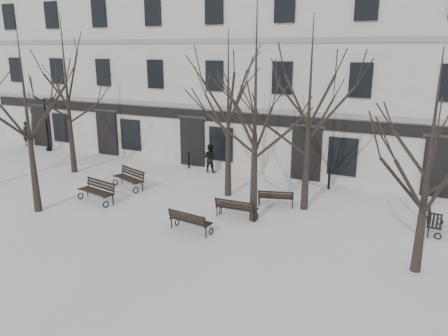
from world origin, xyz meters
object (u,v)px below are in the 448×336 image
Objects in this scene: tree_1 at (25,102)px; tree_2 at (256,87)px; bench_0 at (97,190)px; bench_5 at (433,220)px; lamp_post at (49,120)px; bench_4 at (276,197)px; bench_1 at (236,208)px; bench_2 at (190,220)px; tree_3 at (432,138)px; bench_3 at (129,178)px.

tree_2 reaches higher than tree_1.
bench_5 is at bearing 24.41° from bench_0.
bench_4 is at bearing -11.88° from lamp_post.
tree_1 reaches higher than lamp_post.
bench_2 is at bearing 60.47° from bench_1.
tree_3 is at bearing 165.31° from bench_1.
lamp_post is at bearing -21.38° from bench_1.
tree_2 is at bearing -18.15° from lamp_post.
tree_1 is at bearing 110.42° from bench_5.
tree_2 reaches higher than bench_5.
tree_1 is 15.31m from tree_3.
bench_3 is (-13.63, 2.99, -3.82)m from tree_3.
tree_2 reaches higher than bench_3.
bench_2 is 4.63m from bench_4.
tree_1 is at bearing -90.55° from bench_3.
bench_4 is (0.29, 1.98, -5.06)m from tree_2.
tree_1 is 2.02× the size of lamp_post.
bench_4 is (-6.01, 3.66, -3.93)m from tree_3.
tree_3 is 3.85× the size of bench_2.
bench_5 is (6.74, 2.05, -5.03)m from tree_2.
bench_2 reaches higher than bench_4.
tree_3 is 24.87m from lamp_post.
tree_3 reaches higher than bench_5.
bench_3 is at bearing 69.81° from tree_1.
bench_5 is at bearing 22.68° from bench_3.
bench_3 is 0.56× the size of lamp_post.
bench_2 is at bearing 47.00° from bench_4.
bench_4 is 18.11m from lamp_post.
tree_3 is 3.33× the size of bench_0.
bench_1 is (8.22, 2.96, -4.28)m from tree_1.
tree_2 reaches higher than bench_2.
bench_5 is at bearing -8.58° from lamp_post.
tree_2 is at bearing -172.58° from bench_1.
tree_1 is at bearing -114.86° from bench_0.
lamp_post reaches higher than bench_3.
bench_5 is at bearing 83.40° from tree_3.
bench_4 is (7.68, 2.99, -0.12)m from bench_0.
bench_3 is (-6.61, 1.43, 0.06)m from bench_1.
tree_2 reaches higher than bench_0.
bench_2 is (-8.08, -0.48, -3.89)m from tree_3.
bench_3 is 1.23× the size of bench_5.
bench_1 is 17.70m from lamp_post.
bench_0 is at bearing -172.16° from tree_2.
bench_1 is 7.76m from bench_5.
tree_1 is 17.05m from bench_5.
tree_2 is at bearing 165.04° from tree_3.
bench_0 reaches higher than bench_2.
bench_2 is 0.86× the size of bench_3.
bench_3 is 11.06m from lamp_post.
tree_1 is 9.73m from bench_1.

